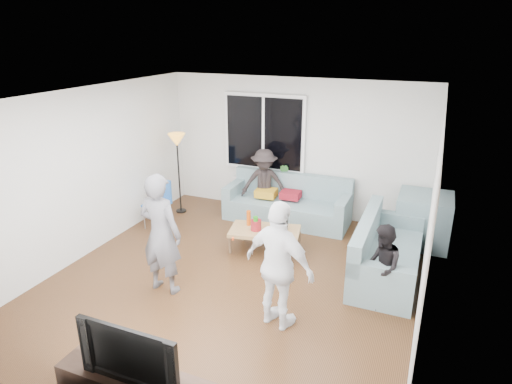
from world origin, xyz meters
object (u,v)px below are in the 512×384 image
at_px(sofa_back_section, 287,200).
at_px(side_chair, 157,205).
at_px(coffee_table, 265,241).
at_px(spectator_back, 264,184).
at_px(television, 135,350).
at_px(sofa_right_section, 389,248).
at_px(player_left, 161,234).
at_px(spectator_right, 382,267).
at_px(player_right, 279,266).
at_px(floor_lamp, 179,174).

bearing_deg(sofa_back_section, side_chair, -150.89).
relative_size(coffee_table, spectator_back, 0.83).
bearing_deg(side_chair, television, -54.95).
bearing_deg(coffee_table, sofa_right_section, 1.17).
distance_m(sofa_back_section, player_left, 3.01).
bearing_deg(television, player_left, 117.81).
xyz_separation_m(coffee_table, television, (0.12, -3.44, 0.53)).
relative_size(player_left, spectator_right, 1.49).
distance_m(spectator_right, spectator_back, 3.28).
distance_m(sofa_right_section, television, 3.93).
bearing_deg(player_left, player_right, 178.31).
xyz_separation_m(sofa_right_section, spectator_back, (-2.46, 1.32, 0.24)).
xyz_separation_m(coffee_table, floor_lamp, (-2.16, 0.95, 0.58)).
height_order(sofa_right_section, television, television).
bearing_deg(player_left, television, 120.45).
relative_size(sofa_right_section, spectator_back, 1.50).
xyz_separation_m(sofa_right_section, coffee_table, (-1.91, -0.04, -0.22)).
relative_size(floor_lamp, player_right, 0.98).
distance_m(sofa_back_section, side_chair, 2.38).
bearing_deg(floor_lamp, spectator_back, 14.18).
bearing_deg(coffee_table, player_right, -63.40).
bearing_deg(sofa_back_section, spectator_right, -46.99).
bearing_deg(spectator_back, side_chair, -162.27).
xyz_separation_m(side_chair, player_left, (1.28, -1.72, 0.41)).
xyz_separation_m(player_right, spectator_back, (-1.39, 3.04, -0.13)).
xyz_separation_m(coffee_table, player_right, (0.84, -1.68, 0.60)).
xyz_separation_m(sofa_right_section, floor_lamp, (-4.07, 0.91, 0.36)).
height_order(player_right, spectator_right, player_right).
bearing_deg(sofa_back_section, player_left, -105.48).
bearing_deg(player_left, floor_lamp, -60.19).
bearing_deg(spectator_right, floor_lamp, -125.91).
xyz_separation_m(sofa_back_section, side_chair, (-2.08, -1.16, 0.01)).
relative_size(player_right, spectator_right, 1.42).
relative_size(floor_lamp, player_left, 0.93).
distance_m(sofa_right_section, spectator_right, 0.86).
distance_m(side_chair, floor_lamp, 0.86).
bearing_deg(side_chair, player_left, -50.49).
relative_size(player_right, spectator_back, 1.20).
distance_m(coffee_table, floor_lamp, 2.43).
bearing_deg(spectator_right, player_right, -63.42).
xyz_separation_m(sofa_back_section, coffee_table, (0.08, -1.33, -0.22)).
height_order(side_chair, player_right, player_right).
height_order(coffee_table, side_chair, side_chair).
bearing_deg(player_right, sofa_back_section, -56.13).
xyz_separation_m(sofa_back_section, spectator_right, (1.99, -2.13, 0.14)).
distance_m(side_chair, player_left, 2.18).
distance_m(sofa_right_section, spectator_back, 2.81).
bearing_deg(sofa_right_section, television, 152.81).
distance_m(coffee_table, player_right, 1.97).
height_order(sofa_right_section, coffee_table, sofa_right_section).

